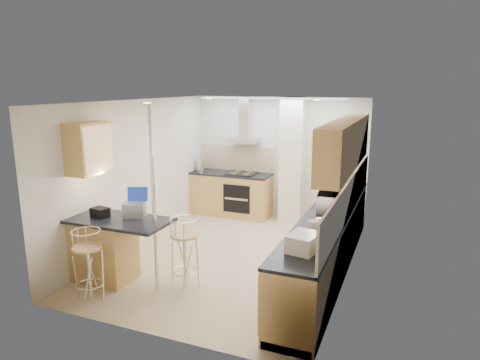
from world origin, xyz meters
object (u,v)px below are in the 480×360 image
at_px(bar_stool_near, 89,265).
at_px(bar_stool_end, 185,253).
at_px(microwave, 330,203).
at_px(bread_bin, 304,243).
at_px(laptop, 134,210).

height_order(bar_stool_near, bar_stool_end, bar_stool_end).
bearing_deg(bar_stool_end, bar_stool_near, 136.44).
distance_m(microwave, bar_stool_end, 2.20).
height_order(microwave, bar_stool_near, microwave).
distance_m(bar_stool_near, bread_bin, 2.78).
xyz_separation_m(microwave, bread_bin, (0.00, -1.60, -0.04)).
xyz_separation_m(bar_stool_end, bread_bin, (1.73, -0.35, 0.52)).
bearing_deg(bar_stool_near, microwave, 49.88).
bearing_deg(bar_stool_end, bread_bin, -94.31).
bearing_deg(bar_stool_near, bread_bin, 21.90).
xyz_separation_m(bar_stool_near, bread_bin, (2.69, 0.43, 0.54)).
xyz_separation_m(laptop, bread_bin, (2.48, -0.30, -0.02)).
relative_size(bar_stool_end, bread_bin, 2.62).
distance_m(laptop, bar_stool_end, 0.93).
bearing_deg(microwave, bread_bin, 174.08).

